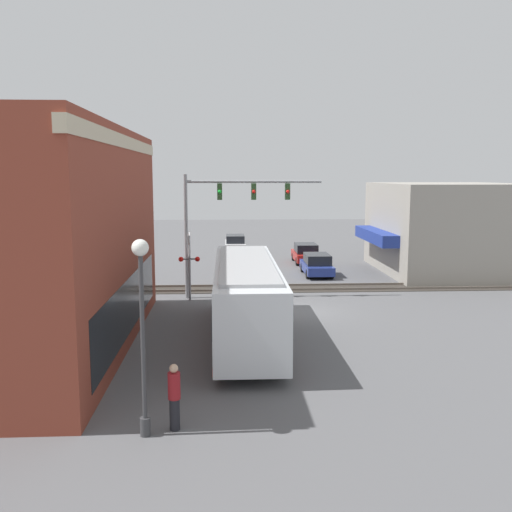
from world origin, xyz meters
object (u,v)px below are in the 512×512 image
(crossing_signal, at_px, (189,259))
(streetlamp, at_px, (142,321))
(city_bus, at_px, (246,296))
(parked_car_white, at_px, (235,244))
(parked_car_red, at_px, (306,254))
(pedestrian_by_lamp, at_px, (174,396))
(parked_car_blue, at_px, (317,265))

(crossing_signal, bearing_deg, streetlamp, 179.47)
(city_bus, distance_m, streetlamp, 9.47)
(city_bus, xyz_separation_m, crossing_signal, (7.62, 2.84, 0.46))
(city_bus, distance_m, parked_car_white, 27.97)
(streetlamp, xyz_separation_m, parked_car_red, (29.53, -8.40, -2.42))
(city_bus, relative_size, pedestrian_by_lamp, 6.50)
(parked_car_white, relative_size, pedestrian_by_lamp, 2.37)
(streetlamp, bearing_deg, parked_car_white, -4.65)
(crossing_signal, bearing_deg, parked_car_red, -32.34)
(streetlamp, height_order, pedestrian_by_lamp, streetlamp)
(crossing_signal, relative_size, pedestrian_by_lamp, 2.06)
(parked_car_red, xyz_separation_m, pedestrian_by_lamp, (-29.22, 7.64, 0.24))
(parked_car_blue, distance_m, parked_car_white, 13.97)
(parked_car_red, distance_m, pedestrian_by_lamp, 30.20)
(streetlamp, relative_size, parked_car_red, 1.25)
(parked_car_blue, bearing_deg, city_bus, 160.27)
(city_bus, relative_size, parked_car_white, 2.75)
(parked_car_blue, xyz_separation_m, pedestrian_by_lamp, (-23.63, 7.64, 0.26))
(city_bus, relative_size, streetlamp, 2.29)
(parked_car_blue, xyz_separation_m, parked_car_red, (5.58, 0.00, 0.01))
(crossing_signal, xyz_separation_m, parked_car_red, (13.02, -8.24, -1.59))
(crossing_signal, height_order, parked_car_red, crossing_signal)
(city_bus, xyz_separation_m, pedestrian_by_lamp, (-8.57, 2.24, -0.88))
(crossing_signal, xyz_separation_m, parked_car_blue, (7.43, -8.24, -1.60))
(city_bus, bearing_deg, parked_car_white, -0.00)
(streetlamp, height_order, parked_car_red, streetlamp)
(city_bus, bearing_deg, pedestrian_by_lamp, 165.34)
(city_bus, distance_m, parked_car_red, 21.37)
(city_bus, height_order, parked_car_blue, city_bus)
(crossing_signal, distance_m, parked_car_blue, 11.21)
(city_bus, distance_m, pedestrian_by_lamp, 8.91)
(crossing_signal, relative_size, streetlamp, 0.72)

